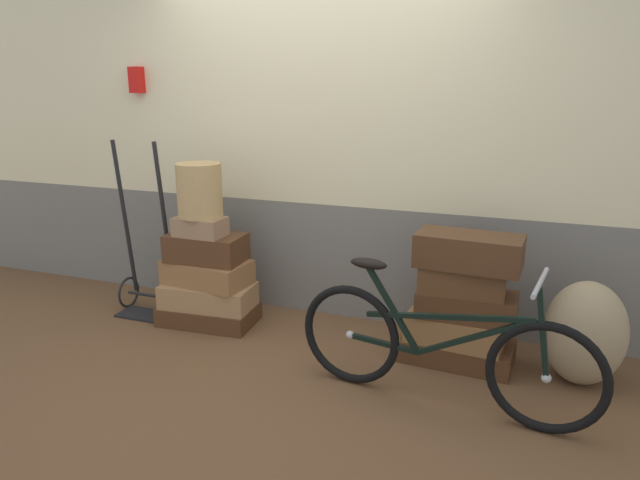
{
  "coord_description": "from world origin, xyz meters",
  "views": [
    {
      "loc": [
        1.47,
        -3.21,
        1.75
      ],
      "look_at": [
        0.21,
        0.17,
        0.76
      ],
      "focal_mm": 32.51,
      "sensor_mm": 36.0,
      "label": 1
    }
  ],
  "objects_px": {
    "suitcase_7": "(467,305)",
    "suitcase_4": "(200,227)",
    "suitcase_1": "(208,295)",
    "bicycle": "(439,350)",
    "suitcase_3": "(206,248)",
    "suitcase_0": "(209,314)",
    "suitcase_8": "(463,279)",
    "wicker_basket": "(200,190)",
    "suitcase_2": "(207,272)",
    "burlap_sack": "(585,333)",
    "suitcase_6": "(455,329)",
    "suitcase_9": "(469,251)",
    "luggage_trolley": "(147,271)",
    "suitcase_5": "(457,350)"
  },
  "relations": [
    {
      "from": "suitcase_0",
      "to": "suitcase_8",
      "type": "height_order",
      "value": "suitcase_8"
    },
    {
      "from": "suitcase_4",
      "to": "suitcase_9",
      "type": "xyz_separation_m",
      "value": [
        1.87,
        0.0,
        0.01
      ]
    },
    {
      "from": "suitcase_1",
      "to": "bicycle",
      "type": "bearing_deg",
      "value": -21.25
    },
    {
      "from": "luggage_trolley",
      "to": "burlap_sack",
      "type": "xyz_separation_m",
      "value": [
        3.11,
        -0.03,
        -0.01
      ]
    },
    {
      "from": "suitcase_0",
      "to": "suitcase_2",
      "type": "xyz_separation_m",
      "value": [
        -0.0,
        0.01,
        0.33
      ]
    },
    {
      "from": "suitcase_4",
      "to": "suitcase_9",
      "type": "distance_m",
      "value": 1.87
    },
    {
      "from": "suitcase_7",
      "to": "suitcase_4",
      "type": "bearing_deg",
      "value": -178.37
    },
    {
      "from": "suitcase_0",
      "to": "suitcase_3",
      "type": "bearing_deg",
      "value": 90.82
    },
    {
      "from": "suitcase_6",
      "to": "suitcase_3",
      "type": "bearing_deg",
      "value": -174.63
    },
    {
      "from": "wicker_basket",
      "to": "suitcase_7",
      "type": "bearing_deg",
      "value": 0.02
    },
    {
      "from": "luggage_trolley",
      "to": "wicker_basket",
      "type": "bearing_deg",
      "value": -3.22
    },
    {
      "from": "suitcase_1",
      "to": "suitcase_5",
      "type": "distance_m",
      "value": 1.82
    },
    {
      "from": "suitcase_3",
      "to": "suitcase_5",
      "type": "xyz_separation_m",
      "value": [
        1.83,
        0.01,
        -0.51
      ]
    },
    {
      "from": "suitcase_2",
      "to": "burlap_sack",
      "type": "relative_size",
      "value": 0.97
    },
    {
      "from": "suitcase_3",
      "to": "suitcase_9",
      "type": "bearing_deg",
      "value": -3.48
    },
    {
      "from": "suitcase_9",
      "to": "burlap_sack",
      "type": "bearing_deg",
      "value": 6.27
    },
    {
      "from": "suitcase_6",
      "to": "suitcase_8",
      "type": "xyz_separation_m",
      "value": [
        0.02,
        -0.01,
        0.34
      ]
    },
    {
      "from": "suitcase_1",
      "to": "wicker_basket",
      "type": "xyz_separation_m",
      "value": [
        -0.03,
        0.01,
        0.79
      ]
    },
    {
      "from": "suitcase_3",
      "to": "suitcase_8",
      "type": "distance_m",
      "value": 1.84
    },
    {
      "from": "suitcase_8",
      "to": "wicker_basket",
      "type": "xyz_separation_m",
      "value": [
        -1.85,
        0.01,
        0.44
      ]
    },
    {
      "from": "suitcase_1",
      "to": "suitcase_4",
      "type": "distance_m",
      "value": 0.53
    },
    {
      "from": "suitcase_6",
      "to": "suitcase_8",
      "type": "distance_m",
      "value": 0.34
    },
    {
      "from": "bicycle",
      "to": "burlap_sack",
      "type": "bearing_deg",
      "value": 35.62
    },
    {
      "from": "suitcase_8",
      "to": "suitcase_5",
      "type": "bearing_deg",
      "value": 104.65
    },
    {
      "from": "burlap_sack",
      "to": "bicycle",
      "type": "xyz_separation_m",
      "value": [
        -0.76,
        -0.55,
        0.01
      ]
    },
    {
      "from": "suitcase_8",
      "to": "bicycle",
      "type": "xyz_separation_m",
      "value": [
        -0.04,
        -0.54,
        -0.24
      ]
    },
    {
      "from": "suitcase_6",
      "to": "suitcase_9",
      "type": "distance_m",
      "value": 0.53
    },
    {
      "from": "suitcase_2",
      "to": "suitcase_9",
      "type": "xyz_separation_m",
      "value": [
        1.86,
        -0.04,
        0.37
      ]
    },
    {
      "from": "suitcase_7",
      "to": "suitcase_6",
      "type": "bearing_deg",
      "value": -177.21
    },
    {
      "from": "suitcase_2",
      "to": "suitcase_4",
      "type": "bearing_deg",
      "value": -98.14
    },
    {
      "from": "suitcase_5",
      "to": "suitcase_6",
      "type": "height_order",
      "value": "suitcase_6"
    },
    {
      "from": "suitcase_1",
      "to": "suitcase_6",
      "type": "bearing_deg",
      "value": -4.25
    },
    {
      "from": "suitcase_0",
      "to": "bicycle",
      "type": "relative_size",
      "value": 0.41
    },
    {
      "from": "suitcase_4",
      "to": "suitcase_3",
      "type": "bearing_deg",
      "value": 79.06
    },
    {
      "from": "suitcase_2",
      "to": "wicker_basket",
      "type": "bearing_deg",
      "value": -133.78
    },
    {
      "from": "suitcase_2",
      "to": "bicycle",
      "type": "distance_m",
      "value": 1.88
    },
    {
      "from": "suitcase_1",
      "to": "suitcase_7",
      "type": "distance_m",
      "value": 1.87
    },
    {
      "from": "wicker_basket",
      "to": "burlap_sack",
      "type": "distance_m",
      "value": 2.66
    },
    {
      "from": "suitcase_1",
      "to": "suitcase_9",
      "type": "height_order",
      "value": "suitcase_9"
    },
    {
      "from": "suitcase_9",
      "to": "bicycle",
      "type": "distance_m",
      "value": 0.68
    },
    {
      "from": "suitcase_5",
      "to": "suitcase_1",
      "type": "bearing_deg",
      "value": -174.7
    },
    {
      "from": "suitcase_9",
      "to": "suitcase_8",
      "type": "bearing_deg",
      "value": 150.08
    },
    {
      "from": "suitcase_8",
      "to": "suitcase_9",
      "type": "xyz_separation_m",
      "value": [
        0.03,
        -0.02,
        0.19
      ]
    },
    {
      "from": "suitcase_3",
      "to": "suitcase_8",
      "type": "xyz_separation_m",
      "value": [
        1.84,
        -0.03,
        -0.01
      ]
    },
    {
      "from": "suitcase_5",
      "to": "burlap_sack",
      "type": "xyz_separation_m",
      "value": [
        0.73,
        -0.03,
        0.25
      ]
    },
    {
      "from": "suitcase_3",
      "to": "wicker_basket",
      "type": "xyz_separation_m",
      "value": [
        -0.02,
        -0.02,
        0.43
      ]
    },
    {
      "from": "suitcase_7",
      "to": "suitcase_2",
      "type": "bearing_deg",
      "value": -179.73
    },
    {
      "from": "suitcase_0",
      "to": "suitcase_9",
      "type": "xyz_separation_m",
      "value": [
        1.86,
        -0.03,
        0.69
      ]
    },
    {
      "from": "suitcase_3",
      "to": "suitcase_7",
      "type": "bearing_deg",
      "value": -2.6
    },
    {
      "from": "suitcase_6",
      "to": "luggage_trolley",
      "type": "bearing_deg",
      "value": -174.7
    }
  ]
}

